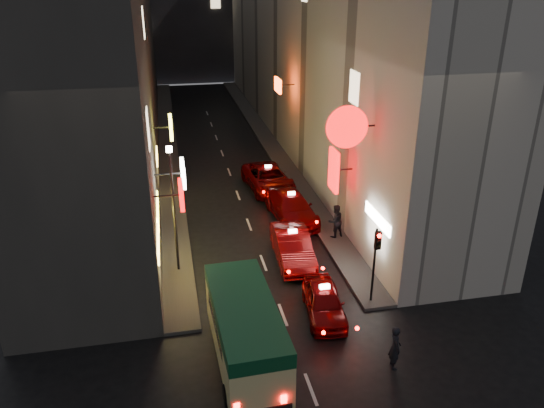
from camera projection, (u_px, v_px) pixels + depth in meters
building_left at (109, 35)px, 40.41m from camera, size 7.45×52.00×18.00m
building_right at (311, 31)px, 43.34m from camera, size 8.28×52.00×18.00m
sidewalk_left at (168, 145)px, 44.68m from camera, size 1.50×52.00×0.15m
sidewalk_right at (267, 139)px, 46.24m from camera, size 1.50×52.00×0.15m
minibus at (245, 326)px, 19.19m from camera, size 2.34×6.19×2.64m
taxi_near at (324, 299)px, 22.32m from camera, size 2.51×5.00×1.70m
taxi_second at (292, 244)px, 26.53m from camera, size 2.59×5.82×1.99m
taxi_third at (291, 205)px, 31.03m from camera, size 2.78×5.87×1.98m
taxi_far at (268, 177)px, 35.26m from camera, size 2.88×5.94×2.00m
pedestrian_crossing at (395, 345)px, 19.26m from camera, size 0.47×0.68×1.98m
pedestrian_sidewalk at (335, 219)px, 28.57m from camera, size 0.90×0.70×2.11m
traffic_light at (376, 251)px, 22.24m from camera, size 0.26×0.43×3.50m
lamp_post at (173, 202)px, 24.38m from camera, size 0.28×0.28×6.22m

